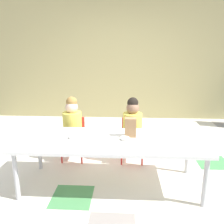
{
  "coord_description": "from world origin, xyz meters",
  "views": [
    {
      "loc": [
        0.1,
        -3.06,
        1.53
      ],
      "look_at": [
        -0.05,
        -0.39,
        0.82
      ],
      "focal_mm": 37.23,
      "sensor_mm": 36.0,
      "label": 1
    }
  ],
  "objects": [
    {
      "name": "donut_powdered_on_plate",
      "position": [
        -0.47,
        -0.64,
        0.59
      ],
      "size": [
        0.11,
        0.11,
        0.03
      ],
      "primitive_type": "torus",
      "color": "white",
      "rests_on": "craft_table"
    },
    {
      "name": "ground_plane",
      "position": [
        0.01,
        -0.0,
        -0.01
      ],
      "size": [
        5.88,
        4.52,
        0.02
      ],
      "color": "silver"
    },
    {
      "name": "seated_child_middle_seat",
      "position": [
        0.21,
        -0.01,
        0.55
      ],
      "size": [
        0.32,
        0.32,
        0.92
      ],
      "color": "red",
      "rests_on": "ground_plane"
    },
    {
      "name": "paper_plate_near_edge",
      "position": [
        -0.47,
        -0.64,
        0.57
      ],
      "size": [
        0.18,
        0.18,
        0.01
      ],
      "primitive_type": "cylinder",
      "color": "white",
      "rests_on": "craft_table"
    },
    {
      "name": "seated_child_near_camera",
      "position": [
        -0.62,
        -0.01,
        0.55
      ],
      "size": [
        0.32,
        0.31,
        0.92
      ],
      "color": "red",
      "rests_on": "ground_plane"
    },
    {
      "name": "paper_bag_brown",
      "position": [
        0.17,
        -0.53,
        0.68
      ],
      "size": [
        0.13,
        0.09,
        0.22
      ],
      "primitive_type": "cube",
      "color": "#9E754C",
      "rests_on": "craft_table"
    },
    {
      "name": "craft_table",
      "position": [
        -0.05,
        -0.64,
        0.53
      ],
      "size": [
        2.08,
        0.79,
        0.57
      ],
      "color": "white",
      "rests_on": "ground_plane"
    },
    {
      "name": "donut_powdered_loose",
      "position": [
        0.11,
        -0.64,
        0.58
      ],
      "size": [
        0.11,
        0.11,
        0.03
      ],
      "primitive_type": "torus",
      "color": "white",
      "rests_on": "craft_table"
    },
    {
      "name": "back_wall",
      "position": [
        0.0,
        2.26,
        1.33
      ],
      "size": [
        5.88,
        0.1,
        2.65
      ],
      "primitive_type": "cube",
      "color": "tan",
      "rests_on": "ground_plane"
    }
  ]
}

